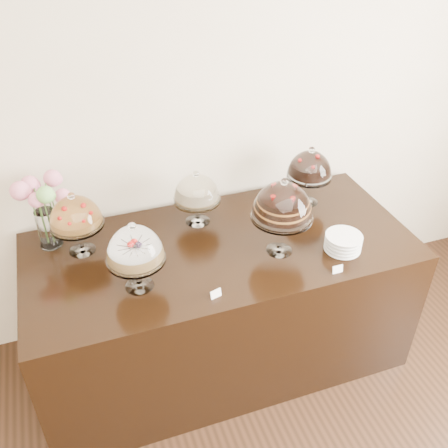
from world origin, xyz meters
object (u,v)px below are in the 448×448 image
object	(u,v)px
cake_stand_dark_choco	(310,167)
flower_vase	(43,204)
plate_stack	(343,243)
cake_stand_fruit_tart	(75,215)
cake_stand_choco_layer	(283,203)
cake_stand_sugar_sponge	(135,248)
cake_stand_cheesecake	(197,191)
display_counter	(221,302)

from	to	relation	value
cake_stand_dark_choco	flower_vase	world-z (taller)	flower_vase
cake_stand_dark_choco	plate_stack	xyz separation A→B (m)	(-0.04, -0.51, -0.20)
cake_stand_fruit_tart	flower_vase	distance (m)	0.20
cake_stand_dark_choco	flower_vase	xyz separation A→B (m)	(-1.57, 0.09, 0.01)
cake_stand_choco_layer	flower_vase	xyz separation A→B (m)	(-1.20, 0.49, -0.05)
cake_stand_sugar_sponge	plate_stack	size ratio (longest dim) A/B	1.99
cake_stand_dark_choco	plate_stack	bearing A→B (deg)	-93.96
cake_stand_sugar_sponge	cake_stand_fruit_tart	bearing A→B (deg)	121.62
cake_stand_choco_layer	plate_stack	size ratio (longest dim) A/B	2.34
cake_stand_cheesecake	plate_stack	bearing A→B (deg)	-38.00
cake_stand_cheesecake	flower_vase	bearing A→B (deg)	175.59
cake_stand_dark_choco	cake_stand_fruit_tart	distance (m)	1.41
cake_stand_sugar_sponge	flower_vase	world-z (taller)	flower_vase
display_counter	cake_stand_cheesecake	xyz separation A→B (m)	(-0.06, 0.27, 0.66)
cake_stand_choco_layer	plate_stack	bearing A→B (deg)	-17.94
cake_stand_choco_layer	flower_vase	bearing A→B (deg)	157.67
cake_stand_choco_layer	cake_stand_cheesecake	size ratio (longest dim) A/B	1.34
display_counter	flower_vase	world-z (taller)	flower_vase
cake_stand_choco_layer	flower_vase	world-z (taller)	cake_stand_choco_layer
flower_vase	cake_stand_cheesecake	bearing A→B (deg)	-4.41
cake_stand_choco_layer	cake_stand_dark_choco	xyz separation A→B (m)	(0.37, 0.40, -0.06)
cake_stand_dark_choco	cake_stand_sugar_sponge	bearing A→B (deg)	-159.47
cake_stand_fruit_tart	cake_stand_dark_choco	bearing A→B (deg)	1.64
cake_stand_cheesecake	cake_stand_fruit_tart	xyz separation A→B (m)	(-0.69, -0.06, 0.03)
cake_stand_dark_choco	flower_vase	size ratio (longest dim) A/B	0.91
cake_stand_fruit_tart	plate_stack	bearing A→B (deg)	-18.93
flower_vase	plate_stack	bearing A→B (deg)	-21.38
cake_stand_sugar_sponge	cake_stand_choco_layer	xyz separation A→B (m)	(0.80, 0.03, 0.07)
cake_stand_dark_choco	cake_stand_fruit_tart	world-z (taller)	cake_stand_dark_choco
display_counter	cake_stand_fruit_tart	world-z (taller)	cake_stand_fruit_tart
cake_stand_sugar_sponge	cake_stand_choco_layer	distance (m)	0.80
display_counter	cake_stand_dark_choco	distance (m)	1.00
cake_stand_cheesecake	cake_stand_fruit_tart	world-z (taller)	cake_stand_fruit_tart
display_counter	cake_stand_dark_choco	bearing A→B (deg)	20.79
cake_stand_fruit_tart	cake_stand_cheesecake	bearing A→B (deg)	5.14
plate_stack	cake_stand_fruit_tart	bearing A→B (deg)	161.07
cake_stand_choco_layer	cake_stand_fruit_tart	distance (m)	1.10
cake_stand_cheesecake	cake_stand_fruit_tart	size ratio (longest dim) A/B	0.91
display_counter	cake_stand_cheesecake	distance (m)	0.72
cake_stand_fruit_tart	plate_stack	size ratio (longest dim) A/B	1.91
cake_stand_cheesecake	display_counter	bearing A→B (deg)	-78.43
cake_stand_cheesecake	flower_vase	world-z (taller)	flower_vase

